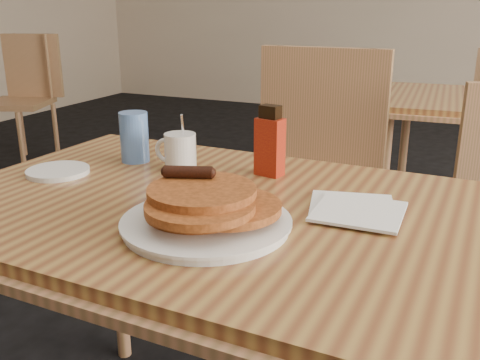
% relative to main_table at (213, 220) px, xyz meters
% --- Properties ---
extents(main_table, '(1.25, 0.87, 0.75)m').
position_rel_main_table_xyz_m(main_table, '(0.00, 0.00, 0.00)').
color(main_table, olive).
rests_on(main_table, floor).
extents(chair_main_far, '(0.46, 0.46, 1.01)m').
position_rel_main_table_xyz_m(chair_main_far, '(-0.01, 0.78, -0.10)').
color(chair_main_far, '#AC7651').
rests_on(chair_main_far, floor).
extents(chair_wall_extra, '(0.55, 0.56, 0.94)m').
position_rel_main_table_xyz_m(chair_wall_extra, '(-2.60, 2.02, -0.15)').
color(chair_wall_extra, '#AC7651').
rests_on(chair_wall_extra, floor).
extents(pancake_plate, '(0.32, 0.32, 0.10)m').
position_rel_main_table_xyz_m(pancake_plate, '(0.05, -0.13, 0.07)').
color(pancake_plate, white).
rests_on(pancake_plate, main_table).
extents(coffee_mug, '(0.11, 0.08, 0.15)m').
position_rel_main_table_xyz_m(coffee_mug, '(-0.18, 0.17, 0.09)').
color(coffee_mug, white).
rests_on(coffee_mug, main_table).
extents(syrup_bottle, '(0.07, 0.05, 0.17)m').
position_rel_main_table_xyz_m(syrup_bottle, '(0.04, 0.22, 0.12)').
color(syrup_bottle, maroon).
rests_on(syrup_bottle, main_table).
extents(napkin_stack, '(0.21, 0.22, 0.01)m').
position_rel_main_table_xyz_m(napkin_stack, '(0.29, 0.06, 0.05)').
color(napkin_stack, white).
rests_on(napkin_stack, main_table).
extents(blue_tumbler, '(0.10, 0.10, 0.13)m').
position_rel_main_table_xyz_m(blue_tumbler, '(-0.33, 0.19, 0.11)').
color(blue_tumbler, '#5179BE').
rests_on(blue_tumbler, main_table).
extents(side_saucer, '(0.19, 0.19, 0.01)m').
position_rel_main_table_xyz_m(side_saucer, '(-0.44, 0.02, 0.05)').
color(side_saucer, white).
rests_on(side_saucer, main_table).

